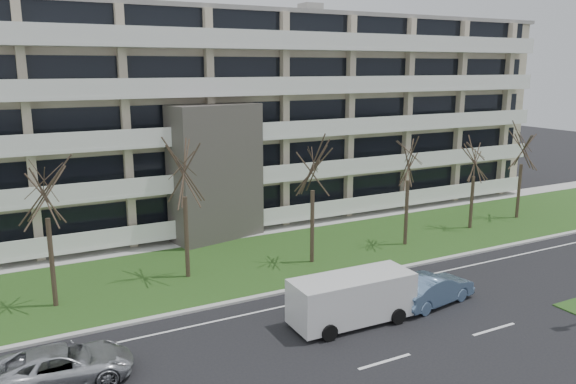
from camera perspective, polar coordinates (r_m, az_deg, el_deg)
ground at (r=23.39m, az=9.80°, el=-16.62°), size 160.00×160.00×0.00m
grass_verge at (r=33.65m, az=-3.83°, el=-7.09°), size 90.00×10.00×0.06m
curb at (r=29.43m, az=0.19°, el=-9.96°), size 90.00×0.35×0.12m
sidewalk at (r=38.49m, az=-7.17°, el=-4.59°), size 90.00×2.00×0.08m
lane_edge_line at (r=28.24m, az=1.64°, el=-11.09°), size 90.00×0.12×0.01m
apartment_building at (r=43.41m, az=-10.66°, el=7.45°), size 60.50×15.10×18.75m
silver_pickup at (r=22.93m, az=-21.95°, el=-16.05°), size 5.19×2.65×1.40m
blue_sedan at (r=28.67m, az=14.53°, el=-9.52°), size 4.78×2.31×1.51m
white_van at (r=25.83m, az=6.66°, el=-10.32°), size 5.77×2.47×2.22m
tree_2 at (r=28.19m, az=-23.53°, el=0.90°), size 3.95×3.95×7.90m
tree_3 at (r=30.10m, az=-10.57°, el=2.81°), size 4.08×4.08×8.16m
tree_4 at (r=32.04m, az=2.54°, el=3.12°), size 3.91×3.91×7.82m
tree_5 at (r=36.18m, az=12.20°, el=3.74°), size 3.83×3.83×7.66m
tree_6 at (r=41.36m, az=18.47°, el=3.55°), size 3.42×3.42×6.84m
tree_7 at (r=45.48m, az=22.79°, el=4.63°), size 3.74×3.74×7.49m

